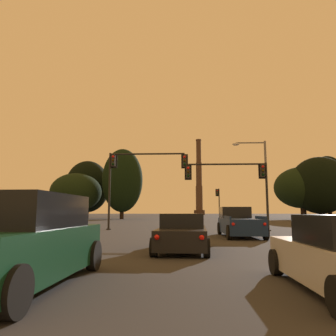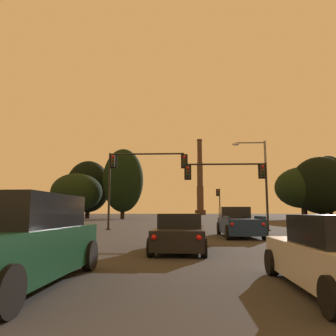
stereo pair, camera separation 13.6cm
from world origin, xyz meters
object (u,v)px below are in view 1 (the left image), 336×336
pickup_truck_right_lane_front (239,223)px  traffic_light_overhead_left (136,170)px  traffic_light_overhead_right (238,178)px  street_lamp (261,174)px  traffic_light_far_right (218,200)px  smokestack (199,185)px  sedan_center_lane_second (183,233)px  suv_left_lane_third (22,241)px

pickup_truck_right_lane_front → traffic_light_overhead_left: traffic_light_overhead_left is taller
traffic_light_overhead_right → street_lamp: size_ratio=0.86×
traffic_light_far_right → smokestack: (2.26, 112.58, 11.83)m
sedan_center_lane_second → traffic_light_overhead_right: size_ratio=0.70×
suv_left_lane_third → traffic_light_far_right: traffic_light_far_right is taller
pickup_truck_right_lane_front → smokestack: smokestack is taller
suv_left_lane_third → traffic_light_far_right: size_ratio=0.90×
traffic_light_overhead_left → street_lamp: bearing=8.8°
suv_left_lane_third → traffic_light_overhead_right: 21.75m
suv_left_lane_third → smokestack: smokestack is taller
suv_left_lane_third → sedan_center_lane_second: bearing=64.1°
suv_left_lane_third → traffic_light_far_right: bearing=80.4°
sedan_center_lane_second → pickup_truck_right_lane_front: bearing=68.0°
traffic_light_overhead_left → smokestack: bearing=85.0°
traffic_light_overhead_right → traffic_light_far_right: traffic_light_far_right is taller
smokestack → traffic_light_overhead_right: bearing=-91.5°
smokestack → street_lamp: bearing=-90.6°
suv_left_lane_third → street_lamp: size_ratio=0.63×
suv_left_lane_third → traffic_light_overhead_left: bearing=93.2°
pickup_truck_right_lane_front → sedan_center_lane_second: pickup_truck_right_lane_front is taller
suv_left_lane_third → traffic_light_overhead_left: traffic_light_overhead_left is taller
sedan_center_lane_second → traffic_light_far_right: bearing=84.7°
traffic_light_overhead_left → traffic_light_overhead_right: bearing=-7.0°
sedan_center_lane_second → suv_left_lane_third: bearing=-114.3°
street_lamp → smokestack: 140.14m
pickup_truck_right_lane_front → smokestack: bearing=87.7°
traffic_light_overhead_left → traffic_light_overhead_right: (8.53, -1.04, -0.84)m
pickup_truck_right_lane_front → traffic_light_overhead_right: size_ratio=0.81×
traffic_light_overhead_left → smokestack: size_ratio=0.18×
suv_left_lane_third → street_lamp: street_lamp is taller
street_lamp → smokestack: bearing=89.4°
pickup_truck_right_lane_front → sedan_center_lane_second: (-3.45, -7.54, -0.14)m
traffic_light_far_right → street_lamp: bearing=-88.1°
pickup_truck_right_lane_front → street_lamp: 10.36m
sedan_center_lane_second → smokestack: smokestack is taller
sedan_center_lane_second → smokestack: bearing=89.6°
sedan_center_lane_second → smokestack: 157.04m
pickup_truck_right_lane_front → traffic_light_overhead_right: traffic_light_overhead_right is taller
traffic_light_overhead_right → smokestack: (3.85, 142.49, 11.21)m
traffic_light_overhead_right → traffic_light_far_right: bearing=87.0°
traffic_light_overhead_right → pickup_truck_right_lane_front: bearing=-99.6°
pickup_truck_right_lane_front → traffic_light_overhead_right: (1.03, 6.10, 3.44)m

